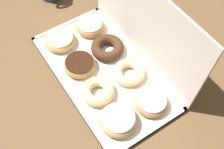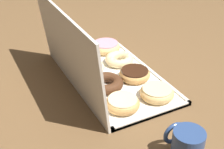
{
  "view_description": "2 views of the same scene",
  "coord_description": "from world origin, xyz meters",
  "px_view_note": "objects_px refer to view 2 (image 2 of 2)",
  "views": [
    {
      "loc": [
        0.5,
        -0.29,
        0.86
      ],
      "look_at": [
        0.06,
        0.0,
        0.06
      ],
      "focal_mm": 46.34,
      "sensor_mm": 36.0,
      "label": 1
    },
    {
      "loc": [
        -0.9,
        0.47,
        0.63
      ],
      "look_at": [
        -0.04,
        0.02,
        0.04
      ],
      "focal_mm": 49.99,
      "sensor_mm": 36.0,
      "label": 2
    }
  ],
  "objects_px": {
    "glazed_ring_donut_0": "(157,93)",
    "coffee_mug": "(186,146)",
    "pink_frosted_donut_3": "(106,47)",
    "cruller_donut_2": "(119,59)",
    "glazed_ring_donut_4": "(123,103)",
    "chocolate_frosted_donut_1": "(135,74)",
    "pink_frosted_donut_7": "(78,53)",
    "donut_box": "(113,76)",
    "chocolate_cake_ring_donut_5": "(106,83)",
    "cruller_donut_6": "(90,67)"
  },
  "relations": [
    {
      "from": "glazed_ring_donut_0",
      "to": "coffee_mug",
      "type": "relative_size",
      "value": 1.13
    },
    {
      "from": "glazed_ring_donut_0",
      "to": "pink_frosted_donut_3",
      "type": "distance_m",
      "value": 0.39
    },
    {
      "from": "pink_frosted_donut_3",
      "to": "coffee_mug",
      "type": "relative_size",
      "value": 1.18
    },
    {
      "from": "glazed_ring_donut_0",
      "to": "cruller_donut_2",
      "type": "xyz_separation_m",
      "value": [
        0.27,
        0.0,
        0.0
      ]
    },
    {
      "from": "glazed_ring_donut_4",
      "to": "coffee_mug",
      "type": "xyz_separation_m",
      "value": [
        -0.27,
        -0.04,
        0.02
      ]
    },
    {
      "from": "cruller_donut_2",
      "to": "coffee_mug",
      "type": "relative_size",
      "value": 1.11
    },
    {
      "from": "coffee_mug",
      "to": "chocolate_frosted_donut_1",
      "type": "bearing_deg",
      "value": -12.06
    },
    {
      "from": "pink_frosted_donut_7",
      "to": "coffee_mug",
      "type": "height_order",
      "value": "coffee_mug"
    },
    {
      "from": "donut_box",
      "to": "chocolate_frosted_donut_1",
      "type": "distance_m",
      "value": 0.09
    },
    {
      "from": "coffee_mug",
      "to": "glazed_ring_donut_0",
      "type": "bearing_deg",
      "value": -19.02
    },
    {
      "from": "donut_box",
      "to": "glazed_ring_donut_4",
      "type": "distance_m",
      "value": 0.21
    },
    {
      "from": "glazed_ring_donut_0",
      "to": "chocolate_cake_ring_donut_5",
      "type": "distance_m",
      "value": 0.18
    },
    {
      "from": "glazed_ring_donut_0",
      "to": "pink_frosted_donut_7",
      "type": "height_order",
      "value": "same"
    },
    {
      "from": "cruller_donut_6",
      "to": "coffee_mug",
      "type": "distance_m",
      "value": 0.53
    },
    {
      "from": "cruller_donut_2",
      "to": "donut_box",
      "type": "bearing_deg",
      "value": 136.77
    },
    {
      "from": "pink_frosted_donut_3",
      "to": "cruller_donut_6",
      "type": "height_order",
      "value": "pink_frosted_donut_3"
    },
    {
      "from": "chocolate_cake_ring_donut_5",
      "to": "donut_box",
      "type": "bearing_deg",
      "value": -42.55
    },
    {
      "from": "chocolate_cake_ring_donut_5",
      "to": "pink_frosted_donut_7",
      "type": "height_order",
      "value": "chocolate_cake_ring_donut_5"
    },
    {
      "from": "glazed_ring_donut_0",
      "to": "coffee_mug",
      "type": "distance_m",
      "value": 0.28
    },
    {
      "from": "pink_frosted_donut_7",
      "to": "chocolate_cake_ring_donut_5",
      "type": "bearing_deg",
      "value": 179.47
    },
    {
      "from": "chocolate_frosted_donut_1",
      "to": "pink_frosted_donut_3",
      "type": "distance_m",
      "value": 0.25
    },
    {
      "from": "cruller_donut_2",
      "to": "glazed_ring_donut_4",
      "type": "distance_m",
      "value": 0.3
    },
    {
      "from": "glazed_ring_donut_0",
      "to": "chocolate_cake_ring_donut_5",
      "type": "bearing_deg",
      "value": 44.86
    },
    {
      "from": "donut_box",
      "to": "coffee_mug",
      "type": "xyz_separation_m",
      "value": [
        -0.46,
        0.03,
        0.05
      ]
    },
    {
      "from": "cruller_donut_6",
      "to": "pink_frosted_donut_7",
      "type": "distance_m",
      "value": 0.14
    },
    {
      "from": "donut_box",
      "to": "coffee_mug",
      "type": "bearing_deg",
      "value": 176.76
    },
    {
      "from": "donut_box",
      "to": "pink_frosted_donut_3",
      "type": "height_order",
      "value": "pink_frosted_donut_3"
    },
    {
      "from": "chocolate_frosted_donut_1",
      "to": "pink_frosted_donut_7",
      "type": "xyz_separation_m",
      "value": [
        0.26,
        0.12,
        -0.0
      ]
    },
    {
      "from": "donut_box",
      "to": "glazed_ring_donut_4",
      "type": "xyz_separation_m",
      "value": [
        -0.2,
        0.07,
        0.02
      ]
    },
    {
      "from": "coffee_mug",
      "to": "pink_frosted_donut_7",
      "type": "bearing_deg",
      "value": 2.99
    },
    {
      "from": "glazed_ring_donut_4",
      "to": "coffee_mug",
      "type": "bearing_deg",
      "value": -171.34
    },
    {
      "from": "glazed_ring_donut_4",
      "to": "pink_frosted_donut_7",
      "type": "height_order",
      "value": "same"
    },
    {
      "from": "chocolate_frosted_donut_1",
      "to": "pink_frosted_donut_3",
      "type": "height_order",
      "value": "pink_frosted_donut_3"
    },
    {
      "from": "donut_box",
      "to": "cruller_donut_6",
      "type": "relative_size",
      "value": 4.91
    },
    {
      "from": "chocolate_frosted_donut_1",
      "to": "chocolate_cake_ring_donut_5",
      "type": "relative_size",
      "value": 0.94
    },
    {
      "from": "cruller_donut_2",
      "to": "pink_frosted_donut_3",
      "type": "xyz_separation_m",
      "value": [
        0.12,
        -0.0,
        0.0
      ]
    },
    {
      "from": "cruller_donut_2",
      "to": "glazed_ring_donut_4",
      "type": "height_order",
      "value": "cruller_donut_2"
    },
    {
      "from": "coffee_mug",
      "to": "cruller_donut_6",
      "type": "bearing_deg",
      "value": 4.46
    },
    {
      "from": "cruller_donut_2",
      "to": "pink_frosted_donut_3",
      "type": "height_order",
      "value": "pink_frosted_donut_3"
    },
    {
      "from": "chocolate_cake_ring_donut_5",
      "to": "pink_frosted_donut_7",
      "type": "xyz_separation_m",
      "value": [
        0.27,
        -0.0,
        -0.0
      ]
    },
    {
      "from": "chocolate_cake_ring_donut_5",
      "to": "pink_frosted_donut_7",
      "type": "distance_m",
      "value": 0.27
    },
    {
      "from": "chocolate_frosted_donut_1",
      "to": "donut_box",
      "type": "bearing_deg",
      "value": 45.22
    },
    {
      "from": "donut_box",
      "to": "chocolate_frosted_donut_1",
      "type": "relative_size",
      "value": 4.83
    },
    {
      "from": "chocolate_frosted_donut_1",
      "to": "chocolate_cake_ring_donut_5",
      "type": "bearing_deg",
      "value": 94.33
    },
    {
      "from": "coffee_mug",
      "to": "donut_box",
      "type": "bearing_deg",
      "value": -3.24
    },
    {
      "from": "cruller_donut_6",
      "to": "coffee_mug",
      "type": "height_order",
      "value": "coffee_mug"
    },
    {
      "from": "donut_box",
      "to": "pink_frosted_donut_3",
      "type": "distance_m",
      "value": 0.2
    },
    {
      "from": "cruller_donut_2",
      "to": "cruller_donut_6",
      "type": "xyz_separation_m",
      "value": [
        -0.01,
        0.13,
        -0.0
      ]
    },
    {
      "from": "glazed_ring_donut_0",
      "to": "chocolate_frosted_donut_1",
      "type": "height_order",
      "value": "same"
    },
    {
      "from": "glazed_ring_donut_4",
      "to": "cruller_donut_6",
      "type": "height_order",
      "value": "glazed_ring_donut_4"
    }
  ]
}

